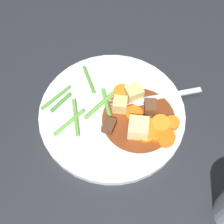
{
  "coord_description": "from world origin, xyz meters",
  "views": [
    {
      "loc": [
        0.14,
        -0.27,
        0.54
      ],
      "look_at": [
        0.0,
        0.0,
        0.01
      ],
      "focal_mm": 54.03,
      "sensor_mm": 36.0,
      "label": 1
    }
  ],
  "objects": [
    {
      "name": "carrot_slice_2",
      "position": [
        0.07,
        0.0,
        0.02
      ],
      "size": [
        0.04,
        0.04,
        0.01
      ],
      "primitive_type": "cylinder",
      "rotation": [
        0.0,
        0.0,
        1.29
      ],
      "color": "orange",
      "rests_on": "dinner_plate"
    },
    {
      "name": "green_bean_6",
      "position": [
        -0.06,
        -0.05,
        0.02
      ],
      "size": [
        0.03,
        0.07,
        0.01
      ],
      "primitive_type": "cylinder",
      "rotation": [
        0.0,
        1.57,
        4.41
      ],
      "color": "#66AD42",
      "rests_on": "dinner_plate"
    },
    {
      "name": "green_bean_1",
      "position": [
        -0.11,
        -0.02,
        0.02
      ],
      "size": [
        0.03,
        0.07,
        0.01
      ],
      "primitive_type": "cylinder",
      "rotation": [
        0.0,
        1.57,
        4.41
      ],
      "color": "#599E38",
      "rests_on": "dinner_plate"
    },
    {
      "name": "potato_chunk_0",
      "position": [
        0.02,
        0.05,
        0.03
      ],
      "size": [
        0.04,
        0.04,
        0.03
      ],
      "primitive_type": "cube",
      "rotation": [
        0.0,
        0.0,
        2.44
      ],
      "color": "#E5CC7A",
      "rests_on": "dinner_plate"
    },
    {
      "name": "fork",
      "position": [
        0.05,
        0.06,
        0.01
      ],
      "size": [
        0.14,
        0.12,
        0.0
      ],
      "color": "silver",
      "rests_on": "dinner_plate"
    },
    {
      "name": "meat_chunk_0",
      "position": [
        0.06,
        0.03,
        0.02
      ],
      "size": [
        0.03,
        0.03,
        0.02
      ],
      "primitive_type": "cube",
      "rotation": [
        0.0,
        0.0,
        3.58
      ],
      "color": "brown",
      "rests_on": "dinner_plate"
    },
    {
      "name": "ground_plane",
      "position": [
        0.0,
        0.0,
        0.0
      ],
      "size": [
        3.0,
        3.0,
        0.0
      ],
      "primitive_type": "plane",
      "color": "#26282D"
    },
    {
      "name": "green_bean_5",
      "position": [
        -0.05,
        -0.04,
        0.02
      ],
      "size": [
        0.05,
        0.06,
        0.01
      ],
      "primitive_type": "cylinder",
      "rotation": [
        0.0,
        1.57,
        5.34
      ],
      "color": "#66AD42",
      "rests_on": "dinner_plate"
    },
    {
      "name": "green_bean_4",
      "position": [
        -0.03,
        0.0,
        0.02
      ],
      "size": [
        0.03,
        0.07,
        0.01
      ],
      "primitive_type": "cylinder",
      "rotation": [
        0.0,
        1.57,
        4.44
      ],
      "color": "#66AD42",
      "rests_on": "dinner_plate"
    },
    {
      "name": "carrot_slice_1",
      "position": [
        0.0,
        0.04,
        0.02
      ],
      "size": [
        0.05,
        0.05,
        0.01
      ],
      "primitive_type": "cylinder",
      "rotation": [
        0.0,
        0.0,
        2.69
      ],
      "color": "orange",
      "rests_on": "dinner_plate"
    },
    {
      "name": "carrot_slice_4",
      "position": [
        0.11,
        -0.01,
        0.02
      ],
      "size": [
        0.04,
        0.04,
        0.01
      ],
      "primitive_type": "cylinder",
      "rotation": [
        0.0,
        0.0,
        0.27
      ],
      "color": "orange",
      "rests_on": "dinner_plate"
    },
    {
      "name": "carrot_slice_3",
      "position": [
        0.04,
        0.01,
        0.02
      ],
      "size": [
        0.04,
        0.04,
        0.01
      ],
      "primitive_type": "cylinder",
      "rotation": [
        0.0,
        0.0,
        4.09
      ],
      "color": "orange",
      "rests_on": "dinner_plate"
    },
    {
      "name": "green_bean_2",
      "position": [
        -0.02,
        0.01,
        0.02
      ],
      "size": [
        0.04,
        0.05,
        0.01
      ],
      "primitive_type": "cylinder",
      "rotation": [
        0.0,
        1.57,
        5.4
      ],
      "color": "#66AD42",
      "rests_on": "dinner_plate"
    },
    {
      "name": "green_bean_3",
      "position": [
        -0.09,
        -0.03,
        0.02
      ],
      "size": [
        0.02,
        0.05,
        0.01
      ],
      "primitive_type": "cylinder",
      "rotation": [
        0.0,
        1.57,
        4.48
      ],
      "color": "#4C8E33",
      "rests_on": "dinner_plate"
    },
    {
      "name": "stew_sauce",
      "position": [
        0.05,
        0.01,
        0.01
      ],
      "size": [
        0.13,
        0.13,
        0.0
      ],
      "primitive_type": "cylinder",
      "color": "brown",
      "rests_on": "dinner_plate"
    },
    {
      "name": "meat_chunk_1",
      "position": [
        0.01,
        -0.03,
        0.02
      ],
      "size": [
        0.02,
        0.03,
        0.02
      ],
      "primitive_type": "cube",
      "rotation": [
        0.0,
        0.0,
        4.82
      ],
      "color": "#56331E",
      "rests_on": "dinner_plate"
    },
    {
      "name": "carrot_slice_6",
      "position": [
        0.09,
        -0.01,
        0.02
      ],
      "size": [
        0.05,
        0.05,
        0.01
      ],
      "primitive_type": "cylinder",
      "rotation": [
        0.0,
        0.0,
        5.34
      ],
      "color": "orange",
      "rests_on": "dinner_plate"
    },
    {
      "name": "carrot_slice_0",
      "position": [
        0.07,
        -0.02,
        0.02
      ],
      "size": [
        0.04,
        0.04,
        0.01
      ],
      "primitive_type": "cylinder",
      "rotation": [
        0.0,
        0.0,
        0.7
      ],
      "color": "orange",
      "rests_on": "dinner_plate"
    },
    {
      "name": "potato_chunk_1",
      "position": [
        0.06,
        -0.02,
        0.03
      ],
      "size": [
        0.04,
        0.04,
        0.03
      ],
      "primitive_type": "cube",
      "rotation": [
        0.0,
        0.0,
        3.5
      ],
      "color": "#EAD68C",
      "rests_on": "dinner_plate"
    },
    {
      "name": "potato_chunk_2",
      "position": [
        0.01,
        0.01,
        0.03
      ],
      "size": [
        0.03,
        0.03,
        0.03
      ],
      "primitive_type": "cube",
      "rotation": [
        0.0,
        0.0,
        1.92
      ],
      "color": "#E5CC7A",
      "rests_on": "dinner_plate"
    },
    {
      "name": "carrot_slice_5",
      "position": [
        0.11,
        0.03,
        0.02
      ],
      "size": [
        0.03,
        0.03,
        0.01
      ],
      "primitive_type": "cylinder",
      "rotation": [
        0.0,
        0.0,
        1.2
      ],
      "color": "orange",
      "rests_on": "dinner_plate"
    },
    {
      "name": "dinner_plate",
      "position": [
        0.0,
        0.0,
        0.01
      ],
      "size": [
        0.27,
        0.27,
        0.01
      ],
      "primitive_type": "cylinder",
      "color": "white",
      "rests_on": "ground_plane"
    },
    {
      "name": "carrot_slice_7",
      "position": [
        0.09,
        0.01,
        0.02
      ],
      "size": [
        0.05,
        0.05,
        0.01
      ],
      "primitive_type": "cylinder",
      "rotation": [
        0.0,
        0.0,
        4.02
      ],
      "color": "orange",
      "rests_on": "dinner_plate"
    },
    {
      "name": "green_bean_0",
      "position": [
        -0.07,
        0.04,
        0.02
      ],
      "size": [
        0.05,
        0.05,
        0.01
      ],
      "primitive_type": "cylinder",
      "rotation": [
        0.0,
        1.57,
        5.53
      ],
      "color": "#599E38",
      "rests_on": "dinner_plate"
    }
  ]
}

